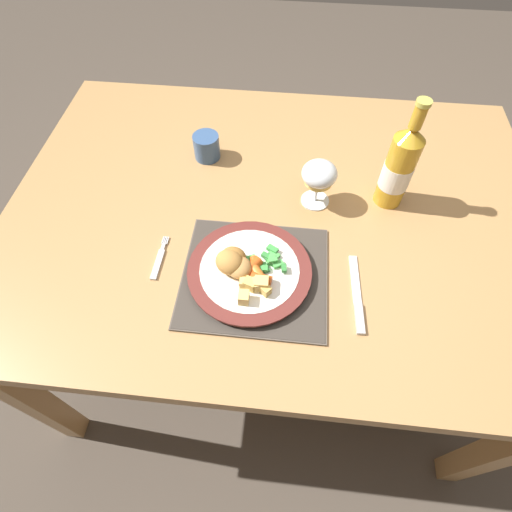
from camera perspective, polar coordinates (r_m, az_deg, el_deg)
ground_plane at (r=1.66m, az=1.71°, el=-10.35°), size 6.00×6.00×0.00m
dining_table at (r=1.10m, az=2.55°, el=4.29°), size 1.38×1.01×0.74m
placemat at (r=0.90m, az=-0.20°, el=-2.89°), size 0.33×0.30×0.01m
dinner_plate at (r=0.89m, az=-0.93°, el=-2.16°), size 0.28×0.28×0.02m
breaded_croquettes at (r=0.87m, az=-3.26°, el=-0.93°), size 0.10×0.09×0.05m
green_beans_pile at (r=0.89m, az=1.46°, el=-0.74°), size 0.10×0.08×0.02m
glazed_carrots at (r=0.86m, az=-0.09°, el=-2.42°), size 0.07×0.08×0.02m
fork at (r=0.95m, az=-13.70°, el=-0.66°), size 0.02×0.12×0.01m
table_knife at (r=0.90m, az=14.28°, el=-6.11°), size 0.03×0.20×0.01m
wine_glass at (r=0.99m, az=9.01°, el=11.25°), size 0.09×0.09×0.12m
bottle at (r=1.03m, az=19.76°, el=11.88°), size 0.07×0.07×0.29m
roast_potatoes at (r=0.84m, az=-0.28°, el=-4.42°), size 0.07×0.06×0.03m
drinking_cup at (r=1.15m, az=-7.08°, el=15.33°), size 0.07×0.07×0.07m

